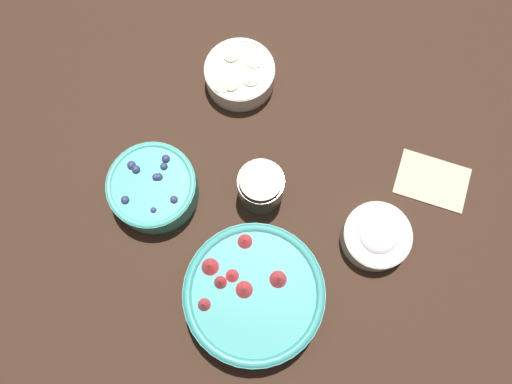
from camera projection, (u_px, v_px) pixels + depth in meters
The scene contains 7 objects.
ground_plane at pixel (257, 189), 0.92m from camera, with size 4.00×4.00×0.00m, color #382319.
bowl_strawberries at pixel (254, 294), 0.83m from camera, with size 0.23×0.23×0.10m.
bowl_blueberries at pixel (153, 187), 0.89m from camera, with size 0.16×0.16×0.07m.
bowl_bananas at pixel (240, 74), 0.95m from camera, with size 0.13×0.13×0.05m.
bowl_cream at pixel (377, 236), 0.87m from camera, with size 0.12×0.12×0.06m.
jar_chocolate at pixel (260, 188), 0.88m from camera, with size 0.08×0.08×0.09m.
napkin at pixel (432, 181), 0.92m from camera, with size 0.16×0.14×0.01m.
Camera 1 is at (-0.18, 0.17, 0.89)m, focal length 35.00 mm.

